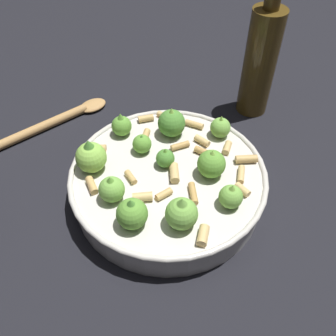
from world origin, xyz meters
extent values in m
plane|color=black|center=(0.00, 0.00, 0.00)|extent=(2.40, 2.40, 0.00)
cylinder|color=beige|center=(0.00, 0.00, 0.02)|extent=(0.27, 0.27, 0.05)
torus|color=beige|center=(0.00, 0.00, 0.05)|extent=(0.28, 0.28, 0.01)
sphere|color=#75B247|center=(0.06, 0.06, 0.07)|extent=(0.04, 0.04, 0.04)
cone|color=#75B247|center=(0.06, 0.06, 0.09)|extent=(0.02, 0.02, 0.02)
sphere|color=#75B247|center=(0.08, -0.03, 0.06)|extent=(0.03, 0.03, 0.03)
cone|color=#609E38|center=(0.08, -0.03, 0.08)|extent=(0.02, 0.02, 0.01)
sphere|color=#609E38|center=(0.10, 0.01, 0.07)|extent=(0.04, 0.04, 0.04)
cone|color=#4C8933|center=(0.10, 0.01, 0.09)|extent=(0.02, 0.02, 0.01)
sphere|color=#8CC64C|center=(0.05, -0.09, 0.07)|extent=(0.04, 0.04, 0.04)
cone|color=#4C8933|center=(0.05, -0.09, 0.09)|extent=(0.02, 0.02, 0.02)
sphere|color=#609E38|center=(-0.01, -0.06, 0.06)|extent=(0.03, 0.03, 0.03)
cone|color=#4C8933|center=(-0.01, -0.06, 0.07)|extent=(0.01, 0.01, 0.01)
sphere|color=#4C8933|center=(-0.01, -0.01, 0.06)|extent=(0.03, 0.03, 0.03)
cone|color=#609E38|center=(-0.01, -0.01, 0.07)|extent=(0.01, 0.01, 0.01)
sphere|color=#75B247|center=(-0.11, 0.02, 0.06)|extent=(0.03, 0.03, 0.03)
cone|color=#8CC64C|center=(-0.11, 0.02, 0.08)|extent=(0.01, 0.01, 0.01)
sphere|color=#609E38|center=(-0.03, 0.05, 0.07)|extent=(0.04, 0.04, 0.04)
cone|color=#8CC64C|center=(-0.03, 0.05, 0.08)|extent=(0.02, 0.02, 0.01)
sphere|color=#4C8933|center=(-0.07, -0.04, 0.07)|extent=(0.04, 0.04, 0.04)
cone|color=#8CC64C|center=(-0.07, -0.04, 0.09)|extent=(0.02, 0.02, 0.02)
sphere|color=#609E38|center=(-0.03, -0.11, 0.06)|extent=(0.03, 0.03, 0.03)
cone|color=#609E38|center=(-0.03, -0.11, 0.08)|extent=(0.02, 0.02, 0.01)
sphere|color=#75B247|center=(0.00, 0.10, 0.06)|extent=(0.03, 0.03, 0.03)
cone|color=#8CC64C|center=(0.00, 0.10, 0.08)|extent=(0.02, 0.02, 0.01)
cylinder|color=tan|center=(0.04, -0.04, 0.05)|extent=(0.02, 0.02, 0.01)
cylinder|color=tan|center=(-0.03, 0.10, 0.05)|extent=(0.02, 0.02, 0.01)
cylinder|color=tan|center=(0.04, 0.02, 0.05)|extent=(0.03, 0.02, 0.01)
cylinder|color=tan|center=(-0.07, -0.09, 0.05)|extent=(0.03, 0.02, 0.01)
cylinder|color=tan|center=(0.01, 0.05, 0.05)|extent=(0.03, 0.03, 0.01)
cylinder|color=tan|center=(-0.08, 0.08, 0.05)|extent=(0.03, 0.03, 0.01)
cylinder|color=tan|center=(-0.09, 0.05, 0.05)|extent=(0.02, 0.02, 0.01)
cylinder|color=tan|center=(0.08, -0.07, 0.05)|extent=(0.02, 0.03, 0.01)
cylinder|color=tan|center=(0.06, 0.00, 0.05)|extent=(0.03, 0.03, 0.01)
cylinder|color=tan|center=(-0.08, 0.01, 0.05)|extent=(0.01, 0.03, 0.01)
cylinder|color=tan|center=(-0.10, -0.07, 0.05)|extent=(0.01, 0.03, 0.01)
cylinder|color=tan|center=(-0.11, -0.02, 0.05)|extent=(0.01, 0.03, 0.01)
cylinder|color=tan|center=(-0.05, 0.09, 0.05)|extent=(0.03, 0.02, 0.01)
cylinder|color=tan|center=(-0.05, -0.01, 0.05)|extent=(0.03, 0.02, 0.01)
cylinder|color=tan|center=(-0.06, 0.02, 0.05)|extent=(0.01, 0.03, 0.01)
cylinder|color=tan|center=(0.02, -0.11, 0.05)|extent=(0.02, 0.03, 0.01)
cylinder|color=tan|center=(0.00, 0.01, 0.05)|extent=(0.03, 0.03, 0.01)
cylinder|color=tan|center=(0.06, 0.10, 0.05)|extent=(0.03, 0.02, 0.01)
cylinder|color=tan|center=(-0.04, -0.07, 0.05)|extent=(0.02, 0.02, 0.01)
cylinder|color=#4C3814|center=(-0.26, 0.01, 0.09)|extent=(0.06, 0.06, 0.19)
cylinder|color=#B2844C|center=(0.01, -0.27, 0.01)|extent=(0.18, 0.07, 0.02)
ellipsoid|color=#B2844C|center=(-0.09, -0.24, 0.01)|extent=(0.06, 0.05, 0.01)
camera|label=1|loc=(0.29, 0.20, 0.43)|focal=39.32mm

